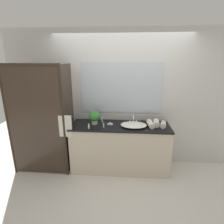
% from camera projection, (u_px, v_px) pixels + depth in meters
% --- Properties ---
extents(ground_plane, '(8.00, 8.00, 0.00)m').
position_uv_depth(ground_plane, '(120.00, 168.00, 3.49)').
color(ground_plane, silver).
extents(wall_back_with_mirror, '(4.40, 0.06, 2.60)m').
position_uv_depth(wall_back_with_mirror, '(121.00, 99.00, 3.44)').
color(wall_back_with_mirror, silver).
rests_on(wall_back_with_mirror, ground_plane).
extents(vanity_cabinet, '(1.80, 0.58, 0.90)m').
position_uv_depth(vanity_cabinet, '(120.00, 147.00, 3.37)').
color(vanity_cabinet, beige).
rests_on(vanity_cabinet, ground_plane).
extents(shower_enclosure, '(1.20, 0.59, 2.00)m').
position_uv_depth(shower_enclosure, '(47.00, 121.00, 3.10)').
color(shower_enclosure, '#2D2319').
rests_on(shower_enclosure, ground_plane).
extents(sink_basin, '(0.46, 0.35, 0.06)m').
position_uv_depth(sink_basin, '(134.00, 125.00, 3.17)').
color(sink_basin, white).
rests_on(sink_basin, vanity_cabinet).
extents(faucet, '(0.17, 0.15, 0.15)m').
position_uv_depth(faucet, '(133.00, 121.00, 3.32)').
color(faucet, silver).
rests_on(faucet, vanity_cabinet).
extents(potted_plant, '(0.21, 0.21, 0.24)m').
position_uv_depth(potted_plant, '(94.00, 117.00, 3.26)').
color(potted_plant, beige).
rests_on(potted_plant, vanity_cabinet).
extents(soap_dish, '(0.10, 0.07, 0.04)m').
position_uv_depth(soap_dish, '(110.00, 124.00, 3.27)').
color(soap_dish, silver).
rests_on(soap_dish, vanity_cabinet).
extents(amenity_bottle_body_wash, '(0.02, 0.02, 0.10)m').
position_uv_depth(amenity_bottle_body_wash, '(104.00, 125.00, 3.12)').
color(amenity_bottle_body_wash, white).
rests_on(amenity_bottle_body_wash, vanity_cabinet).
extents(amenity_bottle_shampoo, '(0.03, 0.03, 0.10)m').
position_uv_depth(amenity_bottle_shampoo, '(102.00, 120.00, 3.39)').
color(amenity_bottle_shampoo, silver).
rests_on(amenity_bottle_shampoo, vanity_cabinet).
extents(amenity_bottle_lotion, '(0.03, 0.03, 0.10)m').
position_uv_depth(amenity_bottle_lotion, '(89.00, 126.00, 3.06)').
color(amenity_bottle_lotion, white).
rests_on(amenity_bottle_lotion, vanity_cabinet).
extents(rolled_towel_near_edge, '(0.14, 0.20, 0.09)m').
position_uv_depth(rolled_towel_near_edge, '(163.00, 125.00, 3.13)').
color(rolled_towel_near_edge, silver).
rests_on(rolled_towel_near_edge, vanity_cabinet).
extents(rolled_towel_middle, '(0.13, 0.24, 0.11)m').
position_uv_depth(rolled_towel_middle, '(156.00, 123.00, 3.19)').
color(rolled_towel_middle, silver).
rests_on(rolled_towel_middle, vanity_cabinet).
extents(rolled_towel_far_edge, '(0.12, 0.27, 0.10)m').
position_uv_depth(rolled_towel_far_edge, '(151.00, 124.00, 3.15)').
color(rolled_towel_far_edge, silver).
rests_on(rolled_towel_far_edge, vanity_cabinet).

